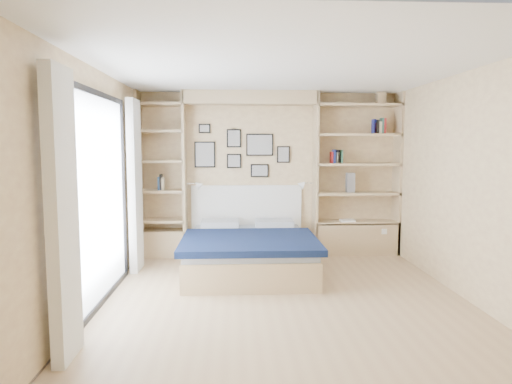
{
  "coord_description": "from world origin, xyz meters",
  "views": [
    {
      "loc": [
        -0.54,
        -4.87,
        1.7
      ],
      "look_at": [
        -0.27,
        0.9,
        1.1
      ],
      "focal_mm": 32.0,
      "sensor_mm": 36.0,
      "label": 1
    }
  ],
  "objects": [
    {
      "name": "ground",
      "position": [
        0.0,
        0.0,
        0.0
      ],
      "size": [
        4.5,
        4.5,
        0.0
      ],
      "primitive_type": "plane",
      "color": "tan",
      "rests_on": "ground"
    },
    {
      "name": "room_shell",
      "position": [
        -0.39,
        1.52,
        1.08
      ],
      "size": [
        4.5,
        4.5,
        4.5
      ],
      "color": "beige",
      "rests_on": "ground"
    },
    {
      "name": "bed",
      "position": [
        -0.36,
        1.19,
        0.28
      ],
      "size": [
        1.72,
        2.12,
        1.07
      ],
      "color": "tan",
      "rests_on": "ground"
    },
    {
      "name": "photo_gallery",
      "position": [
        -0.45,
        2.22,
        1.6
      ],
      "size": [
        1.48,
        0.02,
        0.82
      ],
      "color": "black",
      "rests_on": "ground"
    },
    {
      "name": "reading_lamps",
      "position": [
        -0.3,
        2.0,
        1.1
      ],
      "size": [
        1.92,
        0.12,
        0.15
      ],
      "color": "silver",
      "rests_on": "ground"
    },
    {
      "name": "shelf_decor",
      "position": [
        1.08,
        2.07,
        1.69
      ],
      "size": [
        3.48,
        0.23,
        2.03
      ],
      "color": "#A51E1E",
      "rests_on": "ground"
    },
    {
      "name": "deck_chair",
      "position": [
        -3.22,
        0.65,
        0.34
      ],
      "size": [
        0.48,
        0.74,
        0.71
      ],
      "rotation": [
        0.0,
        0.0,
        0.09
      ],
      "color": "tan",
      "rests_on": "ground"
    }
  ]
}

